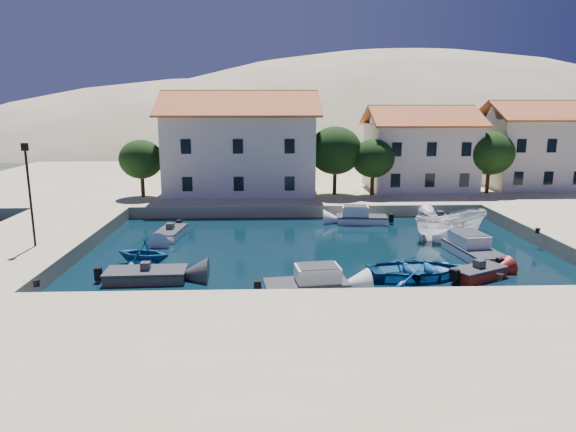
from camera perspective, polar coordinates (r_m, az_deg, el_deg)
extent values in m
plane|color=black|center=(24.74, 5.67, -10.16)|extent=(400.00, 400.00, 0.00)
cube|color=tan|center=(19.16, 8.19, -15.59)|extent=(52.00, 12.00, 1.00)
cube|color=tan|center=(37.32, -27.06, -2.92)|extent=(8.00, 20.00, 1.00)
cube|color=tan|center=(61.52, 2.78, 3.92)|extent=(80.00, 36.00, 1.00)
ellipsoid|color=gray|center=(136.04, -4.94, -0.26)|extent=(198.00, 126.00, 72.00)
ellipsoid|color=gray|center=(161.09, 11.64, -0.32)|extent=(220.00, 176.00, 99.00)
cube|color=beige|center=(50.93, -5.27, 6.96)|extent=(14.00, 9.00, 7.50)
pyramid|color=#A44525|center=(50.72, -5.38, 12.43)|extent=(14.70, 9.45, 2.20)
cube|color=beige|center=(54.10, 14.33, 6.41)|extent=(10.00, 8.00, 6.50)
pyramid|color=#A44525|center=(53.86, 14.57, 10.81)|extent=(10.50, 8.40, 1.80)
cube|color=beige|center=(59.49, 25.29, 6.37)|extent=(9.00, 8.00, 7.00)
pyramid|color=#A44525|center=(59.29, 25.69, 10.59)|extent=(9.45, 8.40, 1.80)
cylinder|color=#382314|center=(49.59, -15.86, 3.50)|extent=(0.36, 0.36, 2.50)
ellipsoid|color=black|center=(49.32, -16.01, 6.08)|extent=(4.00, 4.00, 3.60)
cylinder|color=#382314|center=(49.04, 5.21, 4.11)|extent=(0.36, 0.36, 3.00)
ellipsoid|color=black|center=(48.73, 5.27, 7.26)|extent=(5.00, 5.00, 4.50)
cylinder|color=#382314|center=(49.16, 9.34, 3.73)|extent=(0.36, 0.36, 2.50)
ellipsoid|color=black|center=(48.88, 9.43, 6.34)|extent=(4.00, 4.00, 3.60)
cylinder|color=#382314|center=(53.55, 21.31, 3.88)|extent=(0.36, 0.36, 2.75)
ellipsoid|color=black|center=(53.28, 21.51, 6.51)|extent=(4.60, 4.60, 4.14)
cylinder|color=black|center=(34.22, -26.73, 1.85)|extent=(0.14, 0.14, 6.00)
cube|color=black|center=(33.88, -27.21, 6.84)|extent=(0.35, 0.25, 0.45)
cylinder|color=black|center=(27.20, -26.17, -6.72)|extent=(0.36, 0.36, 0.30)
cylinder|color=black|center=(27.29, 22.47, -6.32)|extent=(0.36, 0.36, 0.30)
cylinder|color=black|center=(38.16, 25.99, -1.50)|extent=(0.36, 0.36, 0.30)
cube|color=#343539|center=(29.24, -15.48, -6.46)|extent=(4.31, 2.05, 0.90)
cube|color=#343539|center=(29.14, -15.52, -5.84)|extent=(4.42, 2.09, 0.10)
cube|color=#343539|center=(29.07, -15.54, -5.43)|extent=(0.52, 0.52, 0.50)
cube|color=white|center=(26.41, 2.03, -8.04)|extent=(4.33, 2.26, 0.90)
cube|color=#343539|center=(26.29, 2.04, -7.37)|extent=(4.43, 2.31, 0.10)
cube|color=white|center=(26.17, 2.04, -6.60)|extent=(2.36, 1.76, 0.90)
imported|color=navy|center=(29.75, 14.16, -6.56)|extent=(5.87, 4.46, 1.14)
cube|color=maroon|center=(30.44, 20.41, -6.05)|extent=(3.36, 2.65, 0.90)
cube|color=#343539|center=(30.34, 20.45, -5.45)|extent=(3.43, 2.71, 0.10)
cube|color=#343539|center=(30.28, 20.48, -5.06)|extent=(0.68, 0.68, 0.50)
cube|color=white|center=(34.49, 19.91, -3.89)|extent=(2.58, 5.11, 0.90)
cube|color=#343539|center=(34.40, 19.95, -3.37)|extent=(2.64, 5.23, 0.10)
cube|color=white|center=(34.31, 19.99, -2.77)|extent=(2.00, 2.78, 0.90)
imported|color=white|center=(38.54, 17.52, -2.45)|extent=(6.03, 3.45, 2.19)
cube|color=white|center=(43.10, 16.48, -0.52)|extent=(1.94, 3.58, 0.90)
cube|color=#343539|center=(43.03, 16.51, -0.09)|extent=(1.98, 3.66, 0.10)
cube|color=#343539|center=(42.98, 16.53, 0.20)|extent=(0.54, 0.54, 0.50)
imported|color=navy|center=(32.22, -15.70, -5.19)|extent=(4.07, 3.77, 1.76)
cube|color=white|center=(38.12, -12.91, -1.95)|extent=(1.98, 3.71, 0.90)
cube|color=#343539|center=(38.05, -12.94, -1.47)|extent=(2.02, 3.80, 0.10)
cube|color=#343539|center=(38.00, -12.95, -1.15)|extent=(0.55, 0.55, 0.50)
cube|color=white|center=(41.98, 8.19, -0.47)|extent=(4.08, 2.05, 0.90)
cube|color=#343539|center=(41.91, 8.20, -0.03)|extent=(4.18, 2.09, 0.10)
cube|color=white|center=(41.83, 8.22, 0.47)|extent=(2.21, 1.62, 0.90)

